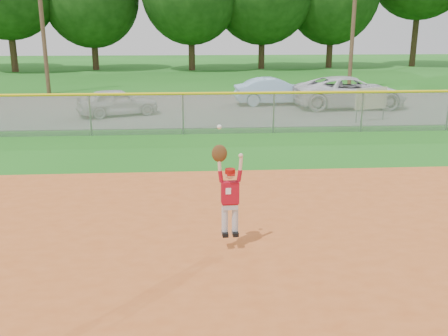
# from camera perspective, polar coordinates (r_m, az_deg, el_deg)

# --- Properties ---
(ground) EXTENTS (120.00, 120.00, 0.00)m
(ground) POSITION_cam_1_polar(r_m,az_deg,el_deg) (8.95, -5.18, -9.75)
(ground) COLOR #1B6216
(ground) RESTS_ON ground
(parking_strip) EXTENTS (44.00, 10.00, 0.03)m
(parking_strip) POSITION_cam_1_polar(r_m,az_deg,el_deg) (24.37, -4.53, 6.86)
(parking_strip) COLOR slate
(parking_strip) RESTS_ON ground
(car_white_a) EXTENTS (3.76, 2.57, 1.19)m
(car_white_a) POSITION_cam_1_polar(r_m,az_deg,el_deg) (22.59, -12.07, 7.40)
(car_white_a) COLOR silver
(car_white_a) RESTS_ON parking_strip
(car_blue) EXTENTS (4.09, 1.65, 1.32)m
(car_blue) POSITION_cam_1_polar(r_m,az_deg,el_deg) (25.34, 5.84, 8.73)
(car_blue) COLOR #97C1E2
(car_blue) RESTS_ON parking_strip
(car_white_b) EXTENTS (5.43, 2.62, 1.49)m
(car_white_b) POSITION_cam_1_polar(r_m,az_deg,el_deg) (24.93, 14.18, 8.41)
(car_white_b) COLOR white
(car_white_b) RESTS_ON parking_strip
(sponsor_sign) EXTENTS (1.50, 0.60, 1.41)m
(sponsor_sign) POSITION_cam_1_polar(r_m,az_deg,el_deg) (21.55, 16.47, 7.52)
(sponsor_sign) COLOR gray
(sponsor_sign) RESTS_ON ground
(outfield_fence) EXTENTS (40.06, 0.10, 1.55)m
(outfield_fence) POSITION_cam_1_polar(r_m,az_deg,el_deg) (18.31, -4.71, 6.56)
(outfield_fence) COLOR gray
(outfield_fence) RESTS_ON ground
(power_lines) EXTENTS (19.40, 0.24, 9.00)m
(power_lines) POSITION_cam_1_polar(r_m,az_deg,el_deg) (30.08, -2.66, 17.54)
(power_lines) COLOR #4C3823
(power_lines) RESTS_ON ground
(ballplayer) EXTENTS (0.54, 0.24, 1.99)m
(ballplayer) POSITION_cam_1_polar(r_m,az_deg,el_deg) (8.64, 0.51, -2.66)
(ballplayer) COLOR silver
(ballplayer) RESTS_ON ground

